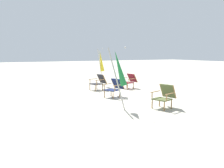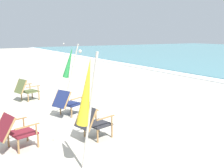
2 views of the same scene
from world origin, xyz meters
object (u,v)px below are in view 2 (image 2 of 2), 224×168
Objects in this scene: beach_chair_far_center at (93,121)px; beach_chair_front_left at (14,130)px; umbrella_furled_green at (69,63)px; beach_chair_front_right at (67,102)px; beach_chair_back_left at (26,89)px; umbrella_furled_yellow at (87,93)px.

beach_chair_far_center is 0.96× the size of beach_chair_front_left.
beach_chair_front_right is at bearing -24.16° from umbrella_furled_green.
beach_chair_back_left is (-4.35, -0.49, 0.00)m from beach_chair_far_center.
beach_chair_back_left is 0.42× the size of umbrella_furled_green.
umbrella_furled_yellow reaches higher than beach_chair_front_left.
beach_chair_front_left and beach_chair_front_right have the same top height.
beach_chair_back_left is 2.49m from beach_chair_front_right.
beach_chair_back_left is at bearing -165.62° from beach_chair_front_right.
beach_chair_back_left is 4.19m from beach_chair_front_left.
umbrella_furled_yellow is (3.11, -0.81, 0.96)m from beach_chair_front_right.
beach_chair_front_right is (-1.61, 1.75, -0.00)m from beach_chair_front_left.
umbrella_furled_green is at bearing 69.99° from beach_chair_back_left.
beach_chair_far_center is at bearing 149.98° from umbrella_furled_yellow.
beach_chair_front_right is at bearing 165.40° from umbrella_furled_yellow.
beach_chair_far_center is at bearing 6.46° from beach_chair_back_left.
beach_chair_far_center is 1.67m from umbrella_furled_yellow.
umbrella_furled_green reaches higher than beach_chair_back_left.
beach_chair_front_left is 0.44× the size of umbrella_furled_green.
beach_chair_front_right is at bearing 176.23° from beach_chair_far_center.
beach_chair_far_center is at bearing -3.77° from beach_chair_front_right.
beach_chair_back_left reaches higher than beach_chair_far_center.
umbrella_furled_yellow reaches higher than beach_chair_front_right.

